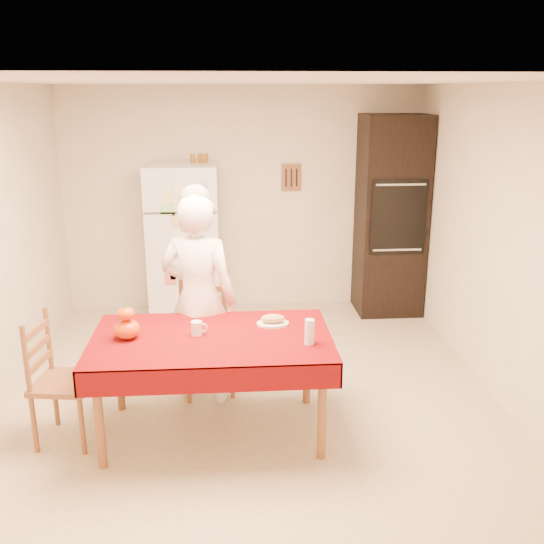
{
  "coord_description": "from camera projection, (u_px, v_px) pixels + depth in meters",
  "views": [
    {
      "loc": [
        -0.17,
        -4.56,
        2.43
      ],
      "look_at": [
        0.18,
        0.2,
        1.0
      ],
      "focal_mm": 40.0,
      "sensor_mm": 36.0,
      "label": 1
    }
  ],
  "objects": [
    {
      "name": "pumpkin_upper",
      "position": [
        126.0,
        314.0,
        4.21
      ],
      "size": [
        0.12,
        0.12,
        0.09
      ],
      "primitive_type": "ellipsoid",
      "color": "#DB4D05",
      "rests_on": "pumpkin_lower"
    },
    {
      "name": "chair_far",
      "position": [
        206.0,
        332.0,
        5.04
      ],
      "size": [
        0.48,
        0.46,
        0.95
      ],
      "rotation": [
        0.0,
        0.0,
        0.16
      ],
      "color": "brown",
      "rests_on": "floor"
    },
    {
      "name": "chair_left",
      "position": [
        55.0,
        375.0,
        4.28
      ],
      "size": [
        0.46,
        0.47,
        0.95
      ],
      "rotation": [
        0.0,
        0.0,
        1.43
      ],
      "color": "brown",
      "rests_on": "floor"
    },
    {
      "name": "bread_plate",
      "position": [
        273.0,
        324.0,
        4.5
      ],
      "size": [
        0.24,
        0.24,
        0.02
      ],
      "primitive_type": "cylinder",
      "color": "white",
      "rests_on": "dining_table"
    },
    {
      "name": "bread_loaf",
      "position": [
        273.0,
        319.0,
        4.49
      ],
      "size": [
        0.18,
        0.1,
        0.06
      ],
      "primitive_type": "ellipsoid",
      "color": "#97794A",
      "rests_on": "bread_plate"
    },
    {
      "name": "oven_cabinet",
      "position": [
        391.0,
        216.0,
        6.71
      ],
      "size": [
        0.7,
        0.62,
        2.2
      ],
      "color": "black",
      "rests_on": "floor"
    },
    {
      "name": "room_shell",
      "position": [
        250.0,
        202.0,
        4.6
      ],
      "size": [
        4.02,
        4.52,
        2.51
      ],
      "color": "beige",
      "rests_on": "ground"
    },
    {
      "name": "spice_jar_right",
      "position": [
        206.0,
        158.0,
        6.38
      ],
      "size": [
        0.05,
        0.05,
        0.1
      ],
      "primitive_type": "cylinder",
      "color": "brown",
      "rests_on": "refrigerator"
    },
    {
      "name": "pumpkin_lower",
      "position": [
        127.0,
        329.0,
        4.24
      ],
      "size": [
        0.18,
        0.18,
        0.14
      ],
      "primitive_type": "ellipsoid",
      "color": "#CB4B04",
      "rests_on": "dining_table"
    },
    {
      "name": "spice_jar_left",
      "position": [
        193.0,
        159.0,
        6.37
      ],
      "size": [
        0.05,
        0.05,
        0.1
      ],
      "primitive_type": "cylinder",
      "color": "brown",
      "rests_on": "refrigerator"
    },
    {
      "name": "floor",
      "position": [
        252.0,
        394.0,
        5.06
      ],
      "size": [
        4.5,
        4.5,
        0.0
      ],
      "primitive_type": "plane",
      "color": "tan",
      "rests_on": "ground"
    },
    {
      "name": "spice_jar_mid",
      "position": [
        200.0,
        158.0,
        6.37
      ],
      "size": [
        0.05,
        0.05,
        0.1
      ],
      "primitive_type": "cylinder",
      "color": "brown",
      "rests_on": "refrigerator"
    },
    {
      "name": "dining_table",
      "position": [
        212.0,
        346.0,
        4.31
      ],
      "size": [
        1.7,
        1.0,
        0.76
      ],
      "color": "brown",
      "rests_on": "floor"
    },
    {
      "name": "refrigerator",
      "position": [
        184.0,
        243.0,
        6.57
      ],
      "size": [
        0.75,
        0.74,
        1.7
      ],
      "color": "white",
      "rests_on": "floor"
    },
    {
      "name": "coffee_mug",
      "position": [
        197.0,
        328.0,
        4.31
      ],
      "size": [
        0.08,
        0.08,
        0.1
      ],
      "primitive_type": "cylinder",
      "color": "silver",
      "rests_on": "dining_table"
    },
    {
      "name": "wine_glass",
      "position": [
        309.0,
        332.0,
        4.14
      ],
      "size": [
        0.07,
        0.07,
        0.18
      ],
      "primitive_type": "cylinder",
      "color": "white",
      "rests_on": "dining_table"
    },
    {
      "name": "seated_woman",
      "position": [
        199.0,
        300.0,
        4.78
      ],
      "size": [
        0.72,
        0.58,
        1.71
      ],
      "primitive_type": "imported",
      "rotation": [
        0.0,
        0.0,
        2.83
      ],
      "color": "white",
      "rests_on": "floor"
    }
  ]
}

